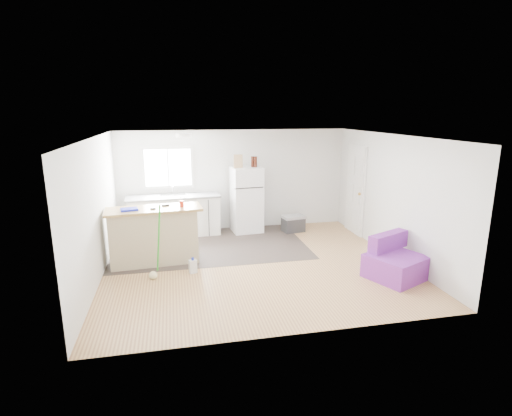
{
  "coord_description": "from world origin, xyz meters",
  "views": [
    {
      "loc": [
        -1.44,
        -6.95,
        2.84
      ],
      "look_at": [
        0.16,
        0.7,
        0.92
      ],
      "focal_mm": 28.0,
      "sensor_mm": 36.0,
      "label": 1
    }
  ],
  "objects_px": {
    "red_cup": "(182,204)",
    "cardboard_box": "(238,161)",
    "refrigerator": "(246,200)",
    "cleaner_jug": "(193,266)",
    "purple_seat": "(395,263)",
    "bottle_right": "(252,162)",
    "peninsula": "(154,235)",
    "blue_tray": "(129,209)",
    "kitchen_cabinets": "(174,215)",
    "bottle_left": "(255,162)",
    "mop": "(155,265)",
    "cooler": "(293,223)"
  },
  "relations": [
    {
      "from": "cardboard_box",
      "to": "bottle_right",
      "type": "distance_m",
      "value": 0.36
    },
    {
      "from": "mop",
      "to": "cardboard_box",
      "type": "distance_m",
      "value": 3.36
    },
    {
      "from": "cooler",
      "to": "purple_seat",
      "type": "xyz_separation_m",
      "value": [
        0.93,
        -2.96,
        0.06
      ]
    },
    {
      "from": "refrigerator",
      "to": "bottle_right",
      "type": "bearing_deg",
      "value": -3.86
    },
    {
      "from": "bottle_left",
      "to": "bottle_right",
      "type": "relative_size",
      "value": 1.0
    },
    {
      "from": "kitchen_cabinets",
      "to": "bottle_right",
      "type": "xyz_separation_m",
      "value": [
        1.85,
        -0.01,
        1.2
      ]
    },
    {
      "from": "cardboard_box",
      "to": "cleaner_jug",
      "type": "bearing_deg",
      "value": -118.04
    },
    {
      "from": "cardboard_box",
      "to": "refrigerator",
      "type": "bearing_deg",
      "value": 15.56
    },
    {
      "from": "bottle_left",
      "to": "purple_seat",
      "type": "bearing_deg",
      "value": -60.39
    },
    {
      "from": "kitchen_cabinets",
      "to": "cleaner_jug",
      "type": "bearing_deg",
      "value": -86.47
    },
    {
      "from": "bottle_left",
      "to": "cardboard_box",
      "type": "bearing_deg",
      "value": -178.24
    },
    {
      "from": "peninsula",
      "to": "cleaner_jug",
      "type": "bearing_deg",
      "value": -48.96
    },
    {
      "from": "mop",
      "to": "kitchen_cabinets",
      "type": "bearing_deg",
      "value": 59.44
    },
    {
      "from": "red_cup",
      "to": "cardboard_box",
      "type": "xyz_separation_m",
      "value": [
        1.35,
        1.63,
        0.57
      ]
    },
    {
      "from": "cardboard_box",
      "to": "peninsula",
      "type": "bearing_deg",
      "value": -139.49
    },
    {
      "from": "refrigerator",
      "to": "mop",
      "type": "relative_size",
      "value": 1.17
    },
    {
      "from": "cooler",
      "to": "purple_seat",
      "type": "bearing_deg",
      "value": -82.35
    },
    {
      "from": "peninsula",
      "to": "cardboard_box",
      "type": "xyz_separation_m",
      "value": [
        1.89,
        1.62,
        1.16
      ]
    },
    {
      "from": "kitchen_cabinets",
      "to": "cooler",
      "type": "xyz_separation_m",
      "value": [
        2.79,
        -0.28,
        -0.28
      ]
    },
    {
      "from": "peninsula",
      "to": "red_cup",
      "type": "height_order",
      "value": "red_cup"
    },
    {
      "from": "red_cup",
      "to": "bottle_left",
      "type": "xyz_separation_m",
      "value": [
        1.76,
        1.64,
        0.54
      ]
    },
    {
      "from": "kitchen_cabinets",
      "to": "cleaner_jug",
      "type": "height_order",
      "value": "kitchen_cabinets"
    },
    {
      "from": "mop",
      "to": "cardboard_box",
      "type": "height_order",
      "value": "cardboard_box"
    },
    {
      "from": "kitchen_cabinets",
      "to": "purple_seat",
      "type": "xyz_separation_m",
      "value": [
        3.72,
        -3.24,
        -0.22
      ]
    },
    {
      "from": "kitchen_cabinets",
      "to": "bottle_right",
      "type": "bearing_deg",
      "value": -3.75
    },
    {
      "from": "bottle_left",
      "to": "cooler",
      "type": "bearing_deg",
      "value": -14.55
    },
    {
      "from": "peninsula",
      "to": "refrigerator",
      "type": "height_order",
      "value": "refrigerator"
    },
    {
      "from": "peninsula",
      "to": "cleaner_jug",
      "type": "height_order",
      "value": "peninsula"
    },
    {
      "from": "blue_tray",
      "to": "bottle_left",
      "type": "xyz_separation_m",
      "value": [
        2.7,
        1.72,
        0.59
      ]
    },
    {
      "from": "cooler",
      "to": "mop",
      "type": "bearing_deg",
      "value": -155.64
    },
    {
      "from": "bottle_right",
      "to": "peninsula",
      "type": "bearing_deg",
      "value": -143.21
    },
    {
      "from": "cardboard_box",
      "to": "cooler",
      "type": "bearing_deg",
      "value": -9.48
    },
    {
      "from": "peninsula",
      "to": "cardboard_box",
      "type": "height_order",
      "value": "cardboard_box"
    },
    {
      "from": "bottle_left",
      "to": "bottle_right",
      "type": "height_order",
      "value": "same"
    },
    {
      "from": "kitchen_cabinets",
      "to": "mop",
      "type": "distance_m",
      "value": 2.47
    },
    {
      "from": "refrigerator",
      "to": "blue_tray",
      "type": "relative_size",
      "value": 5.18
    },
    {
      "from": "red_cup",
      "to": "blue_tray",
      "type": "bearing_deg",
      "value": -175.45
    },
    {
      "from": "cardboard_box",
      "to": "bottle_right",
      "type": "bearing_deg",
      "value": 9.71
    },
    {
      "from": "mop",
      "to": "cooler",
      "type": "bearing_deg",
      "value": 12.31
    },
    {
      "from": "kitchen_cabinets",
      "to": "cooler",
      "type": "relative_size",
      "value": 3.73
    },
    {
      "from": "purple_seat",
      "to": "bottle_right",
      "type": "height_order",
      "value": "bottle_right"
    },
    {
      "from": "blue_tray",
      "to": "bottle_right",
      "type": "height_order",
      "value": "bottle_right"
    },
    {
      "from": "purple_seat",
      "to": "bottle_right",
      "type": "xyz_separation_m",
      "value": [
        -1.87,
        3.23,
        1.42
      ]
    },
    {
      "from": "mop",
      "to": "blue_tray",
      "type": "xyz_separation_m",
      "value": [
        -0.42,
        0.66,
        0.86
      ]
    },
    {
      "from": "refrigerator",
      "to": "cleaner_jug",
      "type": "distance_m",
      "value": 2.8
    },
    {
      "from": "peninsula",
      "to": "cooler",
      "type": "height_order",
      "value": "peninsula"
    },
    {
      "from": "kitchen_cabinets",
      "to": "bottle_right",
      "type": "height_order",
      "value": "bottle_right"
    },
    {
      "from": "purple_seat",
      "to": "cardboard_box",
      "type": "distance_m",
      "value": 4.13
    },
    {
      "from": "purple_seat",
      "to": "blue_tray",
      "type": "xyz_separation_m",
      "value": [
        -4.52,
        1.47,
        0.83
      ]
    },
    {
      "from": "refrigerator",
      "to": "cleaner_jug",
      "type": "height_order",
      "value": "refrigerator"
    }
  ]
}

